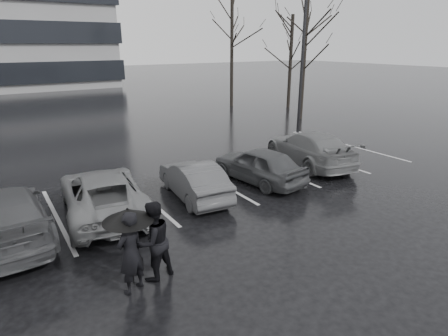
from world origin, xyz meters
The scene contains 14 objects.
ground centered at (0.00, 0.00, 0.00)m, with size 160.00×160.00×0.00m, color black.
car_main centered at (1.93, 1.75, 0.66)m, with size 1.55×3.86×1.31m, color black.
car_west_a centered at (-0.80, 1.76, 0.61)m, with size 1.29×3.70×1.22m, color #28282B.
car_west_b centered at (-3.71, 2.09, 0.66)m, with size 2.20×4.78×1.33m, color #4B4B4D.
car_west_c centered at (-6.28, 1.89, 0.69)m, with size 1.92×4.73×1.37m, color black.
car_east centered at (5.06, 2.29, 0.70)m, with size 1.97×4.84×1.41m, color #4B4B4D.
pedestrian_left centered at (-4.29, -2.00, 0.90)m, with size 0.65×0.43×1.79m, color black.
pedestrian_right centered at (-3.72, -1.81, 0.90)m, with size 0.87×0.68×1.79m, color black.
umbrella centered at (-4.20, -1.77, 1.62)m, with size 1.05×1.05×1.78m.
lamp_post centered at (8.25, 6.32, 4.09)m, with size 0.49×0.49×8.94m.
stall_stripes centered at (-0.80, 2.50, 0.00)m, with size 19.72×5.00×0.00m.
tree_east centered at (12.00, 10.00, 4.00)m, with size 0.26×0.26×8.00m, color black.
tree_ne centered at (14.50, 14.00, 3.50)m, with size 0.26×0.26×7.00m, color black.
tree_north centered at (11.00, 17.00, 4.25)m, with size 0.26×0.26×8.50m, color black.
Camera 1 is at (-6.30, -8.59, 4.91)m, focal length 30.00 mm.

